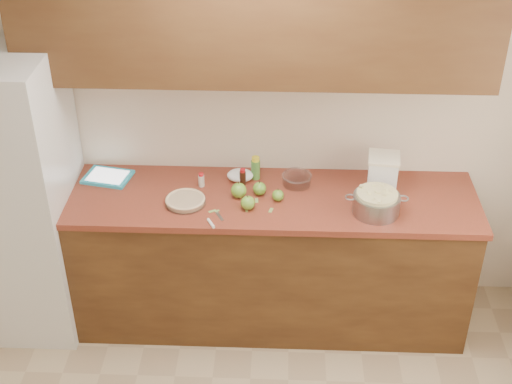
{
  "coord_description": "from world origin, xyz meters",
  "views": [
    {
      "loc": [
        0.15,
        -2.04,
        3.22
      ],
      "look_at": [
        0.01,
        1.43,
        0.98
      ],
      "focal_mm": 50.0,
      "sensor_mm": 36.0,
      "label": 1
    }
  ],
  "objects_px": {
    "pie": "(185,201)",
    "colander": "(376,203)",
    "flour_canister": "(383,172)",
    "tablet": "(108,177)"
  },
  "relations": [
    {
      "from": "flour_canister",
      "to": "tablet",
      "type": "xyz_separation_m",
      "value": [
        -1.66,
        0.05,
        -0.1
      ]
    },
    {
      "from": "pie",
      "to": "colander",
      "type": "distance_m",
      "value": 1.09
    },
    {
      "from": "pie",
      "to": "colander",
      "type": "xyz_separation_m",
      "value": [
        1.09,
        -0.04,
        0.04
      ]
    },
    {
      "from": "pie",
      "to": "colander",
      "type": "height_order",
      "value": "colander"
    },
    {
      "from": "colander",
      "to": "pie",
      "type": "bearing_deg",
      "value": 177.65
    },
    {
      "from": "pie",
      "to": "flour_canister",
      "type": "relative_size",
      "value": 1.07
    },
    {
      "from": "colander",
      "to": "tablet",
      "type": "distance_m",
      "value": 1.63
    },
    {
      "from": "colander",
      "to": "flour_canister",
      "type": "xyz_separation_m",
      "value": [
        0.06,
        0.25,
        0.05
      ]
    },
    {
      "from": "colander",
      "to": "flour_canister",
      "type": "distance_m",
      "value": 0.26
    },
    {
      "from": "pie",
      "to": "tablet",
      "type": "bearing_deg",
      "value": 153.02
    }
  ]
}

